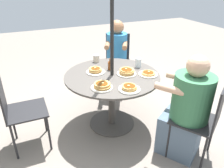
% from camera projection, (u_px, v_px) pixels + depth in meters
% --- Properties ---
extents(ground_plane, '(12.00, 12.00, 0.00)m').
position_uv_depth(ground_plane, '(112.00, 123.00, 2.93)').
color(ground_plane, gray).
extents(patio_table, '(1.14, 1.14, 0.71)m').
position_uv_depth(patio_table, '(112.00, 86.00, 2.68)').
color(patio_table, '#4C4742').
rests_on(patio_table, ground).
extents(umbrella_pole, '(0.04, 0.04, 2.24)m').
position_uv_depth(umbrella_pole, '(112.00, 41.00, 2.42)').
color(umbrella_pole, black).
rests_on(umbrella_pole, ground).
extents(patio_chair_north, '(0.58, 0.58, 0.91)m').
position_uv_depth(patio_chair_north, '(204.00, 117.00, 2.15)').
color(patio_chair_north, '#232326').
rests_on(patio_chair_north, ground).
extents(diner_north, '(0.60, 0.57, 1.14)m').
position_uv_depth(diner_north, '(186.00, 113.00, 2.24)').
color(diner_north, slate).
rests_on(diner_north, ground).
extents(patio_chair_east, '(0.56, 0.56, 0.91)m').
position_uv_depth(patio_chair_east, '(117.00, 58.00, 3.66)').
color(patio_chair_east, '#232326').
rests_on(patio_chair_east, ground).
extents(diner_east, '(0.53, 0.48, 1.18)m').
position_uv_depth(diner_east, '(117.00, 60.00, 3.50)').
color(diner_east, '#3D3D42').
rests_on(diner_east, ground).
extents(patio_chair_south, '(0.42, 0.42, 0.91)m').
position_uv_depth(patio_chair_south, '(17.00, 107.00, 2.30)').
color(patio_chair_south, '#232326').
rests_on(patio_chair_south, ground).
extents(pancake_plate_a, '(0.23, 0.23, 0.07)m').
position_uv_depth(pancake_plate_a, '(127.00, 72.00, 2.61)').
color(pancake_plate_a, silver).
rests_on(pancake_plate_a, patio_table).
extents(pancake_plate_b, '(0.23, 0.23, 0.04)m').
position_uv_depth(pancake_plate_b, '(148.00, 74.00, 2.60)').
color(pancake_plate_b, silver).
rests_on(pancake_plate_b, patio_table).
extents(pancake_plate_c, '(0.23, 0.23, 0.06)m').
position_uv_depth(pancake_plate_c, '(129.00, 88.00, 2.26)').
color(pancake_plate_c, silver).
rests_on(pancake_plate_c, patio_table).
extents(pancake_plate_d, '(0.23, 0.23, 0.07)m').
position_uv_depth(pancake_plate_d, '(96.00, 71.00, 2.66)').
color(pancake_plate_d, silver).
rests_on(pancake_plate_d, patio_table).
extents(pancake_plate_e, '(0.23, 0.23, 0.07)m').
position_uv_depth(pancake_plate_e, '(102.00, 86.00, 2.29)').
color(pancake_plate_e, silver).
rests_on(pancake_plate_e, patio_table).
extents(syrup_bottle, '(0.08, 0.06, 0.14)m').
position_uv_depth(syrup_bottle, '(110.00, 65.00, 2.72)').
color(syrup_bottle, '#602D0F').
rests_on(syrup_bottle, patio_table).
extents(coffee_cup, '(0.09, 0.09, 0.10)m').
position_uv_depth(coffee_cup, '(96.00, 58.00, 2.98)').
color(coffee_cup, beige).
rests_on(coffee_cup, patio_table).
extents(drinking_glass_a, '(0.08, 0.08, 0.12)m').
position_uv_depth(drinking_glass_a, '(138.00, 63.00, 2.80)').
color(drinking_glass_a, silver).
rests_on(drinking_glass_a, patio_table).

